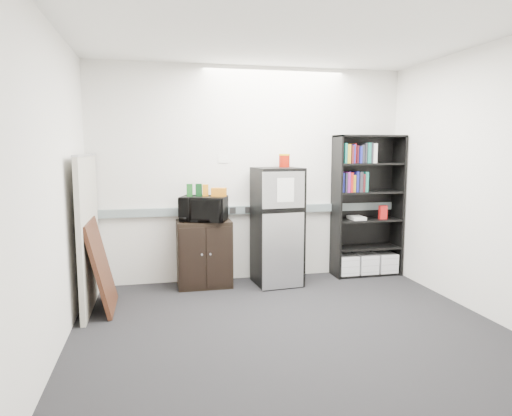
# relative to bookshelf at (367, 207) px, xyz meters

# --- Properties ---
(floor) EXTENTS (4.00, 4.00, 0.00)m
(floor) POSITION_rel_bookshelf_xyz_m (-1.53, -1.57, -0.91)
(floor) COLOR black
(floor) RESTS_ON ground
(wall_back) EXTENTS (4.00, 0.02, 2.70)m
(wall_back) POSITION_rel_bookshelf_xyz_m (-1.53, 0.18, 0.44)
(wall_back) COLOR silver
(wall_back) RESTS_ON floor
(wall_right) EXTENTS (0.02, 3.50, 2.70)m
(wall_right) POSITION_rel_bookshelf_xyz_m (0.47, -1.57, 0.44)
(wall_right) COLOR silver
(wall_right) RESTS_ON floor
(wall_left) EXTENTS (0.02, 3.50, 2.70)m
(wall_left) POSITION_rel_bookshelf_xyz_m (-3.53, -1.57, 0.44)
(wall_left) COLOR silver
(wall_left) RESTS_ON floor
(ceiling) EXTENTS (4.00, 3.50, 0.02)m
(ceiling) POSITION_rel_bookshelf_xyz_m (-1.53, -1.57, 1.79)
(ceiling) COLOR white
(ceiling) RESTS_ON wall_back
(electrical_raceway) EXTENTS (3.92, 0.05, 0.10)m
(electrical_raceway) POSITION_rel_bookshelf_xyz_m (-1.53, 0.15, -0.01)
(electrical_raceway) COLOR slate
(electrical_raceway) RESTS_ON wall_back
(wall_note) EXTENTS (0.14, 0.00, 0.10)m
(wall_note) POSITION_rel_bookshelf_xyz_m (-1.88, 0.18, 0.64)
(wall_note) COLOR white
(wall_note) RESTS_ON wall_back
(bookshelf) EXTENTS (0.90, 0.34, 1.85)m
(bookshelf) POSITION_rel_bookshelf_xyz_m (0.00, 0.00, 0.00)
(bookshelf) COLOR black
(bookshelf) RESTS_ON floor
(cubicle_partition) EXTENTS (0.06, 1.30, 1.62)m
(cubicle_partition) POSITION_rel_bookshelf_xyz_m (-3.43, -0.49, -0.10)
(cubicle_partition) COLOR gray
(cubicle_partition) RESTS_ON floor
(cabinet) EXTENTS (0.65, 0.44, 0.81)m
(cabinet) POSITION_rel_bookshelf_xyz_m (-2.17, -0.06, -0.51)
(cabinet) COLOR black
(cabinet) RESTS_ON floor
(microwave) EXTENTS (0.63, 0.52, 0.30)m
(microwave) POSITION_rel_bookshelf_xyz_m (-2.17, -0.08, 0.05)
(microwave) COLOR black
(microwave) RESTS_ON cabinet
(snack_box_a) EXTENTS (0.08, 0.06, 0.15)m
(snack_box_a) POSITION_rel_bookshelf_xyz_m (-2.33, -0.05, 0.27)
(snack_box_a) COLOR #17501B
(snack_box_a) RESTS_ON microwave
(snack_box_b) EXTENTS (0.08, 0.07, 0.15)m
(snack_box_b) POSITION_rel_bookshelf_xyz_m (-2.22, -0.05, 0.27)
(snack_box_b) COLOR #0C3815
(snack_box_b) RESTS_ON microwave
(snack_box_c) EXTENTS (0.07, 0.06, 0.14)m
(snack_box_c) POSITION_rel_bookshelf_xyz_m (-2.14, -0.05, 0.27)
(snack_box_c) COLOR orange
(snack_box_c) RESTS_ON microwave
(snack_bag) EXTENTS (0.20, 0.14, 0.10)m
(snack_bag) POSITION_rel_bookshelf_xyz_m (-1.98, -0.10, 0.25)
(snack_bag) COLOR #C97114
(snack_bag) RESTS_ON microwave
(refrigerator) EXTENTS (0.59, 0.61, 1.45)m
(refrigerator) POSITION_rel_bookshelf_xyz_m (-1.27, -0.14, -0.19)
(refrigerator) COLOR black
(refrigerator) RESTS_ON floor
(coffee_can) EXTENTS (0.14, 0.14, 0.18)m
(coffee_can) POSITION_rel_bookshelf_xyz_m (-1.15, -0.02, 0.63)
(coffee_can) COLOR #9C1507
(coffee_can) RESTS_ON refrigerator
(framed_poster) EXTENTS (0.25, 0.75, 0.94)m
(framed_poster) POSITION_rel_bookshelf_xyz_m (-3.30, -0.65, -0.43)
(framed_poster) COLOR black
(framed_poster) RESTS_ON floor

